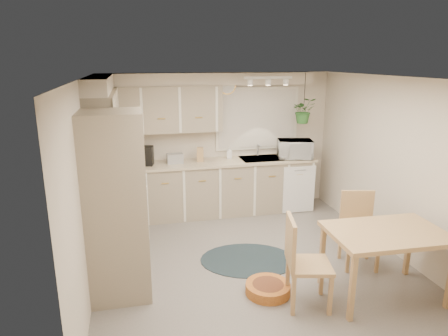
# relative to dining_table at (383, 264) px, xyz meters

# --- Properties ---
(floor) EXTENTS (4.20, 4.20, 0.00)m
(floor) POSITION_rel_dining_table_xyz_m (-1.21, 1.10, -0.40)
(floor) COLOR slate
(floor) RESTS_ON ground
(ceiling) EXTENTS (4.20, 4.20, 0.00)m
(ceiling) POSITION_rel_dining_table_xyz_m (-1.21, 1.10, 2.00)
(ceiling) COLOR white
(ceiling) RESTS_ON wall_back
(wall_back) EXTENTS (4.00, 0.04, 2.40)m
(wall_back) POSITION_rel_dining_table_xyz_m (-1.21, 3.20, 0.80)
(wall_back) COLOR beige
(wall_back) RESTS_ON floor
(wall_front) EXTENTS (4.00, 0.04, 2.40)m
(wall_front) POSITION_rel_dining_table_xyz_m (-1.21, -1.00, 0.80)
(wall_front) COLOR beige
(wall_front) RESTS_ON floor
(wall_left) EXTENTS (0.04, 4.20, 2.40)m
(wall_left) POSITION_rel_dining_table_xyz_m (-3.21, 1.10, 0.80)
(wall_left) COLOR beige
(wall_left) RESTS_ON floor
(wall_right) EXTENTS (0.04, 4.20, 2.40)m
(wall_right) POSITION_rel_dining_table_xyz_m (0.79, 1.10, 0.80)
(wall_right) COLOR beige
(wall_right) RESTS_ON floor
(base_cab_left) EXTENTS (0.60, 1.85, 0.90)m
(base_cab_left) POSITION_rel_dining_table_xyz_m (-2.91, 1.98, 0.05)
(base_cab_left) COLOR gray
(base_cab_left) RESTS_ON floor
(base_cab_back) EXTENTS (3.60, 0.60, 0.90)m
(base_cab_back) POSITION_rel_dining_table_xyz_m (-1.41, 2.90, 0.05)
(base_cab_back) COLOR gray
(base_cab_back) RESTS_ON floor
(counter_left) EXTENTS (0.64, 1.89, 0.04)m
(counter_left) POSITION_rel_dining_table_xyz_m (-2.90, 1.98, 0.52)
(counter_left) COLOR #C5B190
(counter_left) RESTS_ON base_cab_left
(counter_back) EXTENTS (3.64, 0.64, 0.04)m
(counter_back) POSITION_rel_dining_table_xyz_m (-1.41, 2.89, 0.52)
(counter_back) COLOR #C5B190
(counter_back) RESTS_ON base_cab_back
(oven_stack) EXTENTS (0.65, 0.65, 2.10)m
(oven_stack) POSITION_rel_dining_table_xyz_m (-2.88, 0.73, 0.65)
(oven_stack) COLOR gray
(oven_stack) RESTS_ON floor
(wall_oven_face) EXTENTS (0.02, 0.56, 0.58)m
(wall_oven_face) POSITION_rel_dining_table_xyz_m (-2.56, 0.73, 0.65)
(wall_oven_face) COLOR silver
(wall_oven_face) RESTS_ON oven_stack
(upper_cab_left) EXTENTS (0.35, 2.00, 0.75)m
(upper_cab_left) POSITION_rel_dining_table_xyz_m (-3.03, 2.10, 1.43)
(upper_cab_left) COLOR gray
(upper_cab_left) RESTS_ON wall_left
(upper_cab_back) EXTENTS (2.00, 0.35, 0.75)m
(upper_cab_back) POSITION_rel_dining_table_xyz_m (-2.21, 3.03, 1.43)
(upper_cab_back) COLOR gray
(upper_cab_back) RESTS_ON wall_back
(soffit_left) EXTENTS (0.30, 2.00, 0.20)m
(soffit_left) POSITION_rel_dining_table_xyz_m (-3.06, 2.10, 1.90)
(soffit_left) COLOR beige
(soffit_left) RESTS_ON wall_left
(soffit_back) EXTENTS (3.60, 0.30, 0.20)m
(soffit_back) POSITION_rel_dining_table_xyz_m (-1.41, 3.05, 1.90)
(soffit_back) COLOR beige
(soffit_back) RESTS_ON wall_back
(cooktop) EXTENTS (0.52, 0.58, 0.02)m
(cooktop) POSITION_rel_dining_table_xyz_m (-2.89, 1.40, 0.55)
(cooktop) COLOR silver
(cooktop) RESTS_ON counter_left
(range_hood) EXTENTS (0.40, 0.60, 0.14)m
(range_hood) POSITION_rel_dining_table_xyz_m (-2.91, 1.40, 1.00)
(range_hood) COLOR silver
(range_hood) RESTS_ON upper_cab_left
(window_blinds) EXTENTS (1.40, 0.02, 1.00)m
(window_blinds) POSITION_rel_dining_table_xyz_m (-0.51, 3.17, 1.20)
(window_blinds) COLOR silver
(window_blinds) RESTS_ON wall_back
(window_frame) EXTENTS (1.50, 0.02, 1.10)m
(window_frame) POSITION_rel_dining_table_xyz_m (-0.51, 3.18, 1.20)
(window_frame) COLOR beige
(window_frame) RESTS_ON wall_back
(sink) EXTENTS (0.70, 0.48, 0.10)m
(sink) POSITION_rel_dining_table_xyz_m (-0.51, 2.90, 0.50)
(sink) COLOR #A4A7AC
(sink) RESTS_ON counter_back
(dishwasher_front) EXTENTS (0.58, 0.02, 0.83)m
(dishwasher_front) POSITION_rel_dining_table_xyz_m (0.09, 2.59, 0.03)
(dishwasher_front) COLOR silver
(dishwasher_front) RESTS_ON base_cab_back
(track_light_bar) EXTENTS (0.80, 0.04, 0.04)m
(track_light_bar) POSITION_rel_dining_table_xyz_m (-0.51, 2.65, 1.93)
(track_light_bar) COLOR silver
(track_light_bar) RESTS_ON ceiling
(wall_clock) EXTENTS (0.30, 0.03, 0.30)m
(wall_clock) POSITION_rel_dining_table_xyz_m (-1.06, 3.17, 1.78)
(wall_clock) COLOR gold
(wall_clock) RESTS_ON wall_back
(dining_table) EXTENTS (1.29, 0.89, 0.79)m
(dining_table) POSITION_rel_dining_table_xyz_m (0.00, 0.00, 0.00)
(dining_table) COLOR tan
(dining_table) RESTS_ON floor
(chair_left) EXTENTS (0.57, 0.57, 1.01)m
(chair_left) POSITION_rel_dining_table_xyz_m (-0.89, 0.02, 0.11)
(chair_left) COLOR tan
(chair_left) RESTS_ON floor
(chair_back) EXTENTS (0.54, 0.54, 0.96)m
(chair_back) POSITION_rel_dining_table_xyz_m (0.11, 0.68, 0.08)
(chair_back) COLOR tan
(chair_back) RESTS_ON floor
(braided_rug) EXTENTS (1.47, 1.23, 0.01)m
(braided_rug) POSITION_rel_dining_table_xyz_m (-1.25, 1.13, -0.39)
(braided_rug) COLOR black
(braided_rug) RESTS_ON floor
(pet_bed) EXTENTS (0.60, 0.60, 0.12)m
(pet_bed) POSITION_rel_dining_table_xyz_m (-1.25, 0.32, -0.34)
(pet_bed) COLOR #BA6C25
(pet_bed) RESTS_ON floor
(microwave) EXTENTS (0.64, 0.44, 0.39)m
(microwave) POSITION_rel_dining_table_xyz_m (0.07, 2.80, 0.74)
(microwave) COLOR silver
(microwave) RESTS_ON counter_back
(soap_bottle) EXTENTS (0.13, 0.21, 0.09)m
(soap_bottle) POSITION_rel_dining_table_xyz_m (-1.04, 3.05, 0.59)
(soap_bottle) COLOR silver
(soap_bottle) RESTS_ON counter_back
(hanging_plant) EXTENTS (0.45, 0.48, 0.34)m
(hanging_plant) POSITION_rel_dining_table_xyz_m (0.20, 2.80, 1.32)
(hanging_plant) COLOR #2B6026
(hanging_plant) RESTS_ON ceiling
(coffee_maker) EXTENTS (0.22, 0.25, 0.31)m
(coffee_maker) POSITION_rel_dining_table_xyz_m (-2.45, 2.90, 0.70)
(coffee_maker) COLOR black
(coffee_maker) RESTS_ON counter_back
(toaster) EXTENTS (0.27, 0.17, 0.16)m
(toaster) POSITION_rel_dining_table_xyz_m (-2.00, 2.92, 0.62)
(toaster) COLOR #A4A7AC
(toaster) RESTS_ON counter_back
(knife_block) EXTENTS (0.13, 0.13, 0.24)m
(knife_block) POSITION_rel_dining_table_xyz_m (-1.57, 2.95, 0.66)
(knife_block) COLOR tan
(knife_block) RESTS_ON counter_back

